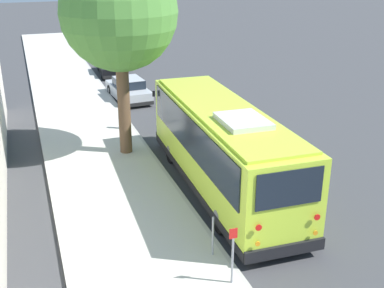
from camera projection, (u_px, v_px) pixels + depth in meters
name	position (u px, v px, depth m)	size (l,w,h in m)	color
ground_plane	(225.00, 191.00, 17.62)	(160.00, 160.00, 0.00)	#3D3D3F
sidewalk_slab	(120.00, 207.00, 16.37)	(80.00, 4.33, 0.15)	beige
curb_strip	(182.00, 196.00, 17.07)	(80.00, 0.14, 0.15)	#AAA69D
shuttle_bus	(222.00, 144.00, 17.15)	(10.04, 2.81, 3.30)	#BCDB38
parked_sedan_silver	(129.00, 89.00, 28.49)	(4.35, 2.02, 1.31)	#A8AAAF
parked_sedan_black	(111.00, 66.00, 34.60)	(4.44, 1.97, 1.27)	black
street_tree	(118.00, 4.00, 18.61)	(4.62, 4.62, 8.85)	brown
sign_post_near	(233.00, 255.00, 12.18)	(0.06, 0.22, 1.61)	gray
sign_post_far	(213.00, 236.00, 13.43)	(0.06, 0.06, 1.21)	gray
fire_hydrant	(121.00, 120.00, 23.38)	(0.22, 0.22, 0.81)	#99999E
lane_stripe_mid	(307.00, 187.00, 17.91)	(2.40, 0.14, 0.01)	silver
lane_stripe_ahead	(239.00, 134.00, 23.17)	(2.40, 0.14, 0.01)	silver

